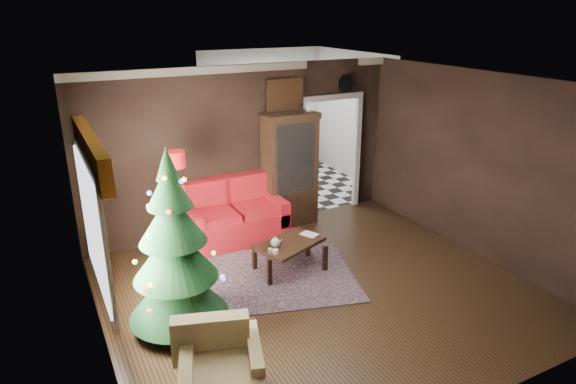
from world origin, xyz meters
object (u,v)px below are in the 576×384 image
loveseat (234,212)px  curio_cabinet (290,172)px  floor_lamp (179,210)px  christmas_tree (174,248)px  coffee_table (290,256)px  armchair (222,370)px  wall_clock (345,83)px  teapot (275,242)px  kitchen_table (286,175)px

loveseat → curio_cabinet: (1.15, 0.22, 0.45)m
loveseat → floor_lamp: 1.09m
loveseat → christmas_tree: size_ratio=0.76×
christmas_tree → coffee_table: size_ratio=2.29×
christmas_tree → curio_cabinet: bearing=39.6°
curio_cabinet → armchair: bearing=-125.7°
loveseat → christmas_tree: 2.53m
curio_cabinet → wall_clock: wall_clock is taller
floor_lamp → teapot: 1.52m
curio_cabinet → teapot: bearing=-123.8°
christmas_tree → armchair: 1.62m
kitchen_table → coffee_table: bearing=-116.2°
loveseat → curio_cabinet: 1.25m
coffee_table → loveseat: bearing=103.7°
curio_cabinet → christmas_tree: size_ratio=0.85×
kitchen_table → wall_clock: bearing=-66.3°
loveseat → kitchen_table: bearing=42.5°
christmas_tree → teapot: christmas_tree is taller
armchair → teapot: size_ratio=5.18×
curio_cabinet → christmas_tree: (-2.65, -2.19, 0.10)m
coffee_table → kitchen_table: bearing=63.8°
christmas_tree → coffee_table: bearing=19.0°
christmas_tree → coffee_table: (1.82, 0.63, -0.82)m
teapot → curio_cabinet: bearing=56.2°
teapot → christmas_tree: bearing=-159.7°
loveseat → kitchen_table: (1.80, 1.65, -0.12)m
floor_lamp → armchair: bearing=-99.5°
coffee_table → armchair: bearing=-130.7°
christmas_tree → armchair: (-0.01, -1.51, -0.59)m
coffee_table → wall_clock: 3.43m
coffee_table → kitchen_table: size_ratio=1.31×
curio_cabinet → wall_clock: 1.88m
wall_clock → floor_lamp: bearing=-167.6°
teapot → wall_clock: (2.28, 1.79, 1.85)m
curio_cabinet → coffee_table: size_ratio=1.94×
christmas_tree → loveseat: bearing=52.8°
loveseat → wall_clock: wall_clock is taller
curio_cabinet → kitchen_table: (0.65, 1.43, -0.57)m
curio_cabinet → wall_clock: (1.20, 0.18, 1.43)m
loveseat → teapot: size_ratio=10.92×
wall_clock → kitchen_table: (-0.55, 1.25, -2.00)m
loveseat → coffee_table: loveseat is taller
armchair → teapot: 2.62m
christmas_tree → armchair: bearing=-90.5°
floor_lamp → armchair: size_ratio=2.23×
christmas_tree → coffee_table: christmas_tree is taller
kitchen_table → teapot: bearing=-119.6°
floor_lamp → christmas_tree: (-0.51, -1.64, 0.22)m
teapot → kitchen_table: 3.50m
christmas_tree → wall_clock: (3.85, 2.37, 1.33)m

